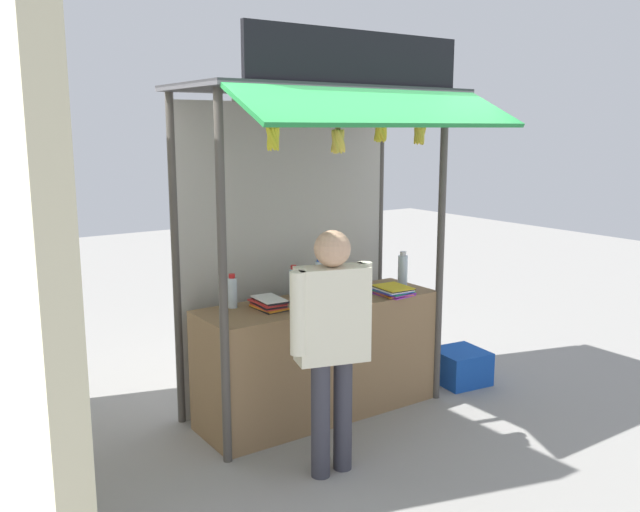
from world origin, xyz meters
name	(u,v)px	position (x,y,z in m)	size (l,w,h in m)	color
ground_plane	(320,412)	(0.00, 0.00, 0.00)	(20.00, 20.00, 0.00)	gray
stall_counter	(320,357)	(0.00, 0.00, 0.46)	(1.94, 0.61, 0.92)	olive
stall_structure	(310,195)	(0.00, 0.14, 1.72)	(2.14, 1.51, 2.87)	#4C4742
water_bottle_back_left	(232,292)	(-0.65, 0.20, 1.04)	(0.07, 0.07, 0.26)	silver
water_bottle_left	(403,270)	(0.87, 0.03, 1.05)	(0.08, 0.08, 0.29)	silver
water_bottle_front_right	(294,282)	(-0.10, 0.22, 1.04)	(0.07, 0.07, 0.25)	silver
water_bottle_rear_center	(320,277)	(0.11, 0.15, 1.06)	(0.09, 0.09, 0.31)	silver
magazine_stack_center	(314,304)	(-0.14, -0.12, 0.94)	(0.20, 0.26, 0.04)	yellow
magazine_stack_right	(393,290)	(0.59, -0.17, 0.95)	(0.27, 0.32, 0.07)	purple
magazine_stack_mid_right	(269,303)	(-0.44, 0.02, 0.96)	(0.21, 0.30, 0.08)	black
banana_bunch_rightmost	(381,130)	(0.24, -0.40, 2.21)	(0.12, 0.11, 0.26)	#332D23
banana_bunch_inner_right	(338,141)	(-0.13, -0.40, 2.14)	(0.12, 0.12, 0.33)	#332D23
banana_bunch_inner_left	(273,137)	(-0.64, -0.41, 2.17)	(0.12, 0.12, 0.30)	#332D23
banana_bunch_leftmost	(420,134)	(0.62, -0.40, 2.19)	(0.10, 0.10, 0.28)	#332D23
vendor_person	(332,330)	(-0.48, -0.82, 0.97)	(0.61, 0.32, 1.61)	#383842
plastic_crate	(460,366)	(1.39, -0.17, 0.15)	(0.42, 0.42, 0.29)	#194CB2
neighbour_wall	(8,222)	(-2.11, 0.30, 1.66)	(0.20, 2.40, 3.33)	beige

